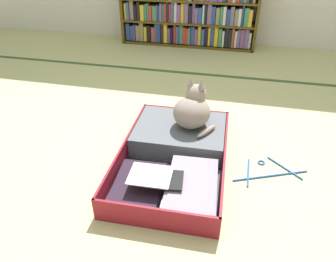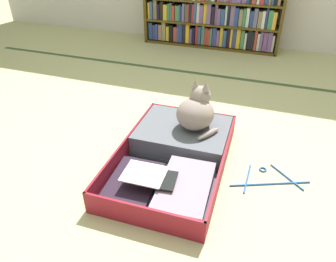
% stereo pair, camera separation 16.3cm
% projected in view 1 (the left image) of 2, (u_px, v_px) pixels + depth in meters
% --- Properties ---
extents(ground_plane, '(10.00, 10.00, 0.00)m').
position_uv_depth(ground_plane, '(163.00, 171.00, 1.70)').
color(ground_plane, '#C2BC84').
extents(tatami_border, '(4.80, 0.05, 0.00)m').
position_uv_depth(tatami_border, '(199.00, 74.00, 2.85)').
color(tatami_border, '#3D532F').
rests_on(tatami_border, ground_plane).
extents(bookshelf, '(1.49, 0.27, 0.74)m').
position_uv_depth(bookshelf, '(188.00, 12.00, 3.40)').
color(bookshelf, '#564014').
rests_on(bookshelf, ground_plane).
extents(open_suitcase, '(0.59, 0.92, 0.13)m').
position_uv_depth(open_suitcase, '(177.00, 151.00, 1.77)').
color(open_suitcase, maroon).
rests_on(open_suitcase, ground_plane).
extents(black_cat, '(0.29, 0.29, 0.28)m').
position_uv_depth(black_cat, '(193.00, 110.00, 1.81)').
color(black_cat, gray).
rests_on(black_cat, open_suitcase).
extents(clothes_hanger, '(0.39, 0.28, 0.01)m').
position_uv_depth(clothes_hanger, '(267.00, 171.00, 1.69)').
color(clothes_hanger, '#29589D').
rests_on(clothes_hanger, ground_plane).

